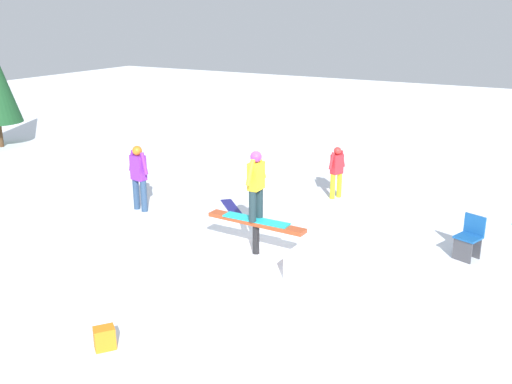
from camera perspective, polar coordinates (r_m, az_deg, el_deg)
ground_plane at (r=11.71m, az=0.00°, el=-6.14°), size 60.00×60.00×0.00m
rail_feature at (r=11.47m, az=0.00°, el=-3.39°), size 2.18×0.37×0.72m
snow_kicker_ramp at (r=10.79m, az=8.91°, el=-7.07°), size 1.86×1.57×0.50m
main_rider_on_rail at (r=11.20m, az=0.00°, el=0.56°), size 1.42×0.73×1.43m
bystander_red at (r=15.00m, az=8.07°, el=2.24°), size 0.30×0.54×1.37m
bystander_purple at (r=14.18m, az=-11.65°, el=1.73°), size 0.68×0.28×1.63m
loose_snowboard_navy at (r=14.27m, az=-2.43°, el=-1.61°), size 1.18×1.17×0.02m
folding_chair at (r=12.10m, az=20.56°, el=-4.40°), size 0.56×0.56×0.88m
backpack_on_snow at (r=8.87m, az=-14.90°, el=-13.94°), size 0.36×0.37×0.34m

